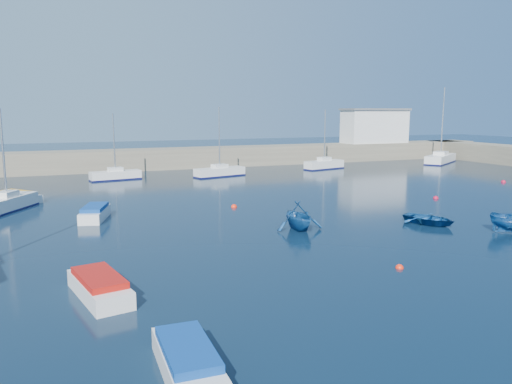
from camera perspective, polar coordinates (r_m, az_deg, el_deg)
name	(u,v)px	position (r m, az deg, el deg)	size (l,w,h in m)	color
ground	(415,262)	(26.24, 17.69, -7.66)	(220.00, 220.00, 0.00)	black
back_wall	(186,158)	(67.46, -8.04, 3.89)	(96.00, 4.50, 2.60)	#726A57
harbor_office	(375,127)	(79.98, 13.39, 7.28)	(10.00, 4.00, 5.00)	silver
sailboat_3	(7,203)	(41.96, -26.55, -1.14)	(4.22, 5.75, 7.63)	silver
sailboat_5	(116,175)	(56.77, -15.76, 1.90)	(5.59, 2.39, 7.22)	silver
sailboat_6	(220,172)	(57.76, -4.17, 2.35)	(6.28, 3.16, 7.96)	silver
sailboat_7	(324,164)	(65.66, 7.79, 3.16)	(5.91, 2.91, 7.65)	silver
sailboat_8	(441,158)	(77.49, 20.34, 3.62)	(8.26, 6.54, 10.82)	silver
motorboat_0	(99,286)	(21.38, -17.47, -10.25)	(2.32, 4.50, 0.96)	silver
motorboat_1	(95,213)	(36.38, -17.93, -2.28)	(2.49, 4.24, 0.98)	silver
motorboat_2	(17,197)	(45.67, -25.64, -0.52)	(4.03, 4.41, 0.91)	silver
motorboat_3	(187,361)	(15.02, -7.84, -18.54)	(1.51, 4.03, 0.93)	silver
dinghy_center	(429,219)	(35.10, 19.17, -2.93)	(2.44, 3.42, 0.71)	navy
dinghy_left	(299,216)	(31.66, 4.89, -2.72)	(2.94, 3.41, 1.79)	navy
buoy_0	(399,268)	(25.09, 16.08, -8.36)	(0.39, 0.39, 0.39)	#FF270D
buoy_1	(436,199)	(45.67, 19.85, -0.71)	(0.46, 0.46, 0.46)	#B30D2B
buoy_3	(234,207)	(39.11, -2.53, -1.75)	(0.48, 0.48, 0.48)	#FF270D
buoy_4	(503,182)	(58.96, 26.42, 1.00)	(0.50, 0.50, 0.50)	#B30D2B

